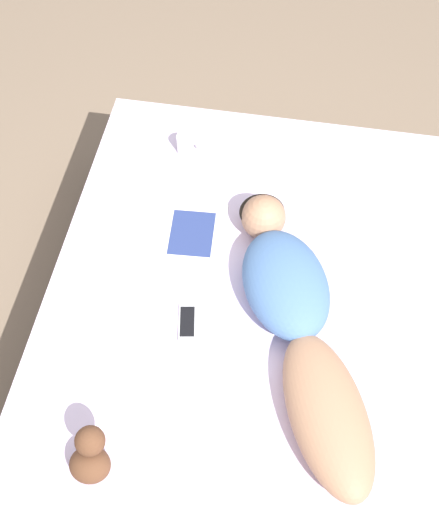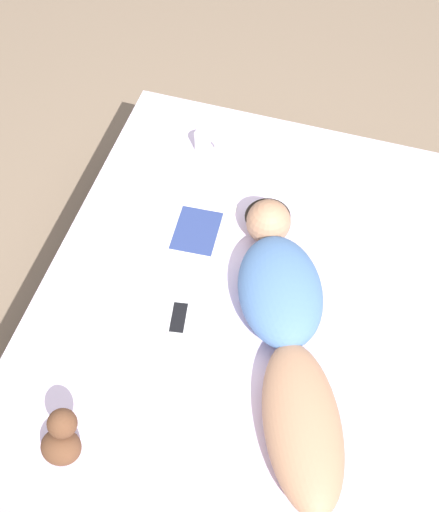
# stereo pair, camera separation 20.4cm
# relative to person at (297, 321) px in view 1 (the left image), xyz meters

# --- Properties ---
(ground_plane) EXTENTS (12.00, 12.00, 0.00)m
(ground_plane) POSITION_rel_person_xyz_m (-0.16, 0.13, -0.62)
(ground_plane) COLOR #7A6651
(bed) EXTENTS (1.70, 2.05, 0.53)m
(bed) POSITION_rel_person_xyz_m (-0.16, 0.13, -0.36)
(bed) COLOR #383333
(bed) RESTS_ON ground_plane
(person) EXTENTS (0.69, 1.27, 0.18)m
(person) POSITION_rel_person_xyz_m (0.00, 0.00, 0.00)
(person) COLOR #A37556
(person) RESTS_ON bed
(open_magazine) EXTENTS (0.57, 0.36, 0.01)m
(open_magazine) POSITION_rel_person_xyz_m (-0.60, 0.38, -0.08)
(open_magazine) COLOR silver
(open_magazine) RESTS_ON bed
(coffee_mug) EXTENTS (0.11, 0.07, 0.09)m
(coffee_mug) POSITION_rel_person_xyz_m (-0.59, 0.84, -0.04)
(coffee_mug) COLOR white
(coffee_mug) RESTS_ON bed
(cell_phone) EXTENTS (0.09, 0.17, 0.01)m
(cell_phone) POSITION_rel_person_xyz_m (-0.41, -0.03, -0.08)
(cell_phone) COLOR silver
(cell_phone) RESTS_ON bed
(plush_toy) EXTENTS (0.14, 0.16, 0.20)m
(plush_toy) POSITION_rel_person_xyz_m (-0.61, -0.62, 0.00)
(plush_toy) COLOR brown
(plush_toy) RESTS_ON bed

